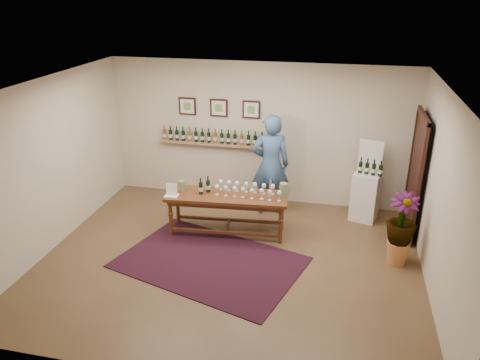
% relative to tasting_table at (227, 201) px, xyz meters
% --- Properties ---
extents(ground, '(6.00, 6.00, 0.00)m').
position_rel_tasting_table_xyz_m(ground, '(0.26, -0.92, -0.64)').
color(ground, brown).
rests_on(ground, ground).
extents(room_shell, '(6.00, 6.00, 6.00)m').
position_rel_tasting_table_xyz_m(room_shell, '(2.37, 0.93, 0.48)').
color(room_shell, beige).
rests_on(room_shell, ground).
extents(rug, '(3.22, 2.60, 0.01)m').
position_rel_tasting_table_xyz_m(rug, '(-0.03, -1.01, -0.63)').
color(rug, '#3F0E0B').
rests_on(rug, ground).
extents(tasting_table, '(2.16, 0.85, 0.75)m').
position_rel_tasting_table_xyz_m(tasting_table, '(0.00, 0.00, 0.00)').
color(tasting_table, '#462311').
rests_on(tasting_table, ground).
extents(table_glasses, '(1.45, 0.34, 0.20)m').
position_rel_tasting_table_xyz_m(table_glasses, '(0.38, 0.07, 0.21)').
color(table_glasses, silver).
rests_on(table_glasses, tasting_table).
extents(table_bottles, '(0.32, 0.23, 0.31)m').
position_rel_tasting_table_xyz_m(table_bottles, '(-0.40, -0.00, 0.27)').
color(table_bottles, black).
rests_on(table_bottles, tasting_table).
extents(pitcher_left, '(0.15, 0.15, 0.20)m').
position_rel_tasting_table_xyz_m(pitcher_left, '(-0.82, -0.03, 0.21)').
color(pitcher_left, '#6D7C4D').
rests_on(pitcher_left, tasting_table).
extents(pitcher_right, '(0.17, 0.17, 0.24)m').
position_rel_tasting_table_xyz_m(pitcher_right, '(0.97, 0.15, 0.23)').
color(pitcher_right, '#6D7C4D').
rests_on(pitcher_right, tasting_table).
extents(menu_card, '(0.24, 0.19, 0.21)m').
position_rel_tasting_table_xyz_m(menu_card, '(-0.92, -0.22, 0.22)').
color(menu_card, white).
rests_on(menu_card, tasting_table).
extents(display_pedestal, '(0.57, 0.57, 0.92)m').
position_rel_tasting_table_xyz_m(display_pedestal, '(2.39, 1.11, -0.17)').
color(display_pedestal, white).
rests_on(display_pedestal, ground).
extents(pedestal_bottles, '(0.30, 0.15, 0.29)m').
position_rel_tasting_table_xyz_m(pedestal_bottles, '(2.42, 1.05, 0.43)').
color(pedestal_bottles, black).
rests_on(pedestal_bottles, display_pedestal).
extents(info_sign, '(0.43, 0.14, 0.61)m').
position_rel_tasting_table_xyz_m(info_sign, '(2.41, 1.27, 0.59)').
color(info_sign, white).
rests_on(info_sign, display_pedestal).
extents(potted_plant, '(0.58, 0.58, 1.04)m').
position_rel_tasting_table_xyz_m(potted_plant, '(2.88, -0.36, -0.03)').
color(potted_plant, '#C27540').
rests_on(potted_plant, ground).
extents(person, '(0.80, 0.61, 1.96)m').
position_rel_tasting_table_xyz_m(person, '(0.60, 0.99, 0.35)').
color(person, '#375A84').
rests_on(person, ground).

